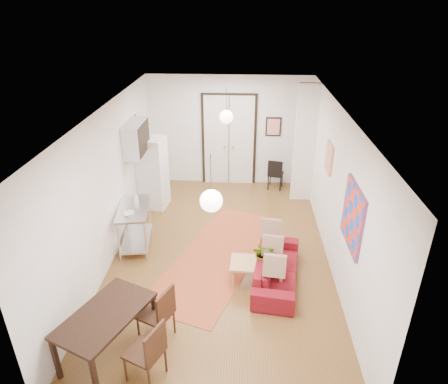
# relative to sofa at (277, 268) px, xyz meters

# --- Properties ---
(floor) EXTENTS (7.00, 7.00, 0.00)m
(floor) POSITION_rel_sofa_xyz_m (-1.04, 0.75, -0.27)
(floor) COLOR brown
(floor) RESTS_ON ground
(ceiling) EXTENTS (4.20, 7.00, 0.02)m
(ceiling) POSITION_rel_sofa_xyz_m (-1.04, 0.75, 2.63)
(ceiling) COLOR white
(ceiling) RESTS_ON wall_back
(wall_back) EXTENTS (4.20, 0.02, 2.90)m
(wall_back) POSITION_rel_sofa_xyz_m (-1.04, 4.25, 1.18)
(wall_back) COLOR white
(wall_back) RESTS_ON floor
(wall_front) EXTENTS (4.20, 0.02, 2.90)m
(wall_front) POSITION_rel_sofa_xyz_m (-1.04, -2.75, 1.18)
(wall_front) COLOR white
(wall_front) RESTS_ON floor
(wall_left) EXTENTS (0.02, 7.00, 2.90)m
(wall_left) POSITION_rel_sofa_xyz_m (-3.14, 0.75, 1.18)
(wall_left) COLOR white
(wall_left) RESTS_ON floor
(wall_right) EXTENTS (0.02, 7.00, 2.90)m
(wall_right) POSITION_rel_sofa_xyz_m (1.06, 0.75, 1.18)
(wall_right) COLOR white
(wall_right) RESTS_ON floor
(double_doors) EXTENTS (1.44, 0.06, 2.50)m
(double_doors) POSITION_rel_sofa_xyz_m (-1.04, 4.20, 0.93)
(double_doors) COLOR silver
(double_doors) RESTS_ON wall_back
(stub_partition) EXTENTS (0.50, 0.10, 2.90)m
(stub_partition) POSITION_rel_sofa_xyz_m (0.81, 3.30, 1.18)
(stub_partition) COLOR white
(stub_partition) RESTS_ON floor
(wall_cabinet) EXTENTS (0.35, 1.00, 0.70)m
(wall_cabinet) POSITION_rel_sofa_xyz_m (-2.96, 2.25, 1.63)
(wall_cabinet) COLOR silver
(wall_cabinet) RESTS_ON wall_left
(painting_popart) EXTENTS (0.05, 1.00, 1.00)m
(painting_popart) POSITION_rel_sofa_xyz_m (1.03, -0.50, 1.38)
(painting_popart) COLOR red
(painting_popart) RESTS_ON wall_right
(painting_abstract) EXTENTS (0.05, 0.50, 0.60)m
(painting_abstract) POSITION_rel_sofa_xyz_m (1.03, 1.55, 1.53)
(painting_abstract) COLOR #EEE5C7
(painting_abstract) RESTS_ON wall_right
(poster_back) EXTENTS (0.40, 0.03, 0.50)m
(poster_back) POSITION_rel_sofa_xyz_m (0.11, 4.22, 1.33)
(poster_back) COLOR red
(poster_back) RESTS_ON wall_back
(print_left) EXTENTS (0.03, 0.44, 0.54)m
(print_left) POSITION_rel_sofa_xyz_m (-3.11, 2.75, 1.68)
(print_left) COLOR #9A6740
(print_left) RESTS_ON wall_left
(pendant_back) EXTENTS (0.30, 0.30, 0.80)m
(pendant_back) POSITION_rel_sofa_xyz_m (-1.04, 2.75, 1.98)
(pendant_back) COLOR white
(pendant_back) RESTS_ON ceiling
(pendant_front) EXTENTS (0.30, 0.30, 0.80)m
(pendant_front) POSITION_rel_sofa_xyz_m (-1.04, -1.25, 1.98)
(pendant_front) COLOR white
(pendant_front) RESTS_ON ceiling
(kilim_rug) EXTENTS (2.61, 4.00, 0.01)m
(kilim_rug) POSITION_rel_sofa_xyz_m (-1.10, 0.70, -0.26)
(kilim_rug) COLOR #C85532
(kilim_rug) RESTS_ON floor
(sofa) EXTENTS (1.91, 0.96, 0.53)m
(sofa) POSITION_rel_sofa_xyz_m (0.00, 0.00, 0.00)
(sofa) COLOR maroon
(sofa) RESTS_ON floor
(coffee_table) EXTENTS (0.97, 0.57, 0.42)m
(coffee_table) POSITION_rel_sofa_xyz_m (-0.36, -0.06, 0.10)
(coffee_table) COLOR tan
(coffee_table) RESTS_ON floor
(potted_plant) EXTENTS (0.38, 0.34, 0.41)m
(potted_plant) POSITION_rel_sofa_xyz_m (-0.26, -0.06, 0.36)
(potted_plant) COLOR #3E6D31
(potted_plant) RESTS_ON coffee_table
(kitchen_counter) EXTENTS (0.74, 1.24, 0.89)m
(kitchen_counter) POSITION_rel_sofa_xyz_m (-2.79, 0.97, 0.31)
(kitchen_counter) COLOR silver
(kitchen_counter) RESTS_ON floor
(bowl) EXTENTS (0.28, 0.28, 0.05)m
(bowl) POSITION_rel_sofa_xyz_m (-2.79, 0.67, 0.65)
(bowl) COLOR beige
(bowl) RESTS_ON kitchen_counter
(soap_bottle) EXTENTS (0.11, 0.11, 0.19)m
(soap_bottle) POSITION_rel_sofa_xyz_m (-2.79, 1.22, 0.72)
(soap_bottle) COLOR teal
(soap_bottle) RESTS_ON kitchen_counter
(fridge) EXTENTS (0.69, 0.69, 1.73)m
(fridge) POSITION_rel_sofa_xyz_m (-2.79, 2.76, 0.60)
(fridge) COLOR white
(fridge) RESTS_ON floor
(dining_table) EXTENTS (1.26, 1.56, 0.75)m
(dining_table) POSITION_rel_sofa_xyz_m (-2.48, -1.78, 0.40)
(dining_table) COLOR black
(dining_table) RESTS_ON floor
(dining_chair_near) EXTENTS (0.58, 0.69, 0.93)m
(dining_chair_near) POSITION_rel_sofa_xyz_m (-1.88, -1.34, 0.27)
(dining_chair_near) COLOR #3B1D13
(dining_chair_near) RESTS_ON floor
(dining_chair_far) EXTENTS (0.58, 0.69, 0.93)m
(dining_chair_far) POSITION_rel_sofa_xyz_m (-1.88, -2.04, 0.27)
(dining_chair_far) COLOR #3B1D13
(dining_chair_far) RESTS_ON floor
(black_side_chair) EXTENTS (0.46, 0.46, 0.84)m
(black_side_chair) POSITION_rel_sofa_xyz_m (0.21, 3.98, 0.22)
(black_side_chair) COLOR black
(black_side_chair) RESTS_ON floor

